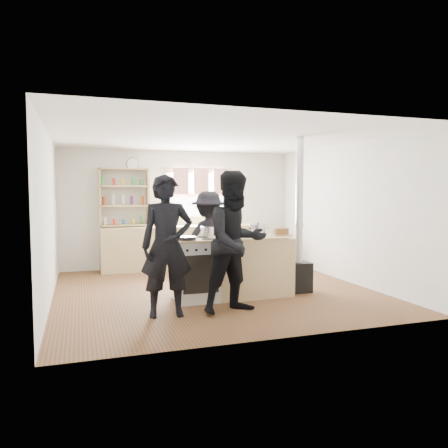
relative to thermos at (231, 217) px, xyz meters
The scene contains 14 objects.
ground 2.69m from the thermos, 116.04° to the right, with size 5.00×5.00×0.01m, color brown.
back_counter 1.25m from the thermos, behind, with size 3.40×0.55×0.90m, color tan.
shelving_unit 2.33m from the thermos, behind, with size 1.00×0.28×1.20m.
thermos is the anchor object (origin of this frame).
cooking_island 2.99m from the thermos, 108.74° to the right, with size 1.97×0.64×0.93m.
skillet_greens 3.38m from the thermos, 120.49° to the right, with size 0.33×0.33×0.05m.
roast_tray 2.97m from the thermos, 108.13° to the right, with size 0.44×0.41×0.08m.
stockpot_stove 2.87m from the thermos, 116.87° to the right, with size 0.21×0.21×0.17m.
stockpot_counter 2.71m from the thermos, 100.35° to the right, with size 0.27×0.27×0.20m.
bread_board 2.81m from the thermos, 93.16° to the right, with size 0.29×0.21×0.12m.
flue_heater 2.78m from the thermos, 85.85° to the right, with size 0.35×0.35×2.50m.
person_near_left 4.03m from the thermos, 121.29° to the right, with size 0.67×0.44×1.85m, color black.
person_near_right 3.74m from the thermos, 108.29° to the right, with size 0.93×0.72×1.90m, color black.
person_far 2.22m from the thermos, 119.39° to the right, with size 1.05×0.61×1.63m, color black.
Camera 1 is at (-2.07, -6.79, 1.63)m, focal length 35.00 mm.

